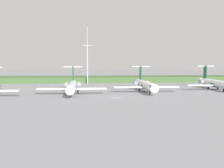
{
  "coord_description": "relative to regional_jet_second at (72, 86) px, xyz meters",
  "views": [
    {
      "loc": [
        -9.4,
        -98.46,
        11.19
      ],
      "look_at": [
        0.0,
        15.16,
        3.0
      ],
      "focal_mm": 53.07,
      "sensor_mm": 36.0,
      "label": 1
    }
  ],
  "objects": [
    {
      "name": "regional_jet_third",
      "position": [
        25.81,
        4.9,
        0.0
      ],
      "size": [
        22.81,
        31.0,
        9.0
      ],
      "color": "white",
      "rests_on": "ground"
    },
    {
      "name": "antenna_mast",
      "position": [
        5.57,
        47.78,
        8.98
      ],
      "size": [
        4.4,
        0.5,
        27.95
      ],
      "color": "#B2B2B7",
      "rests_on": "ground"
    },
    {
      "name": "regional_jet_second",
      "position": [
        0.0,
        0.0,
        0.0
      ],
      "size": [
        22.81,
        31.0,
        9.0
      ],
      "color": "white",
      "rests_on": "ground"
    },
    {
      "name": "regional_jet_fourth",
      "position": [
        53.89,
        11.3,
        0.0
      ],
      "size": [
        22.81,
        31.0,
        9.0
      ],
      "color": "white",
      "rests_on": "ground"
    },
    {
      "name": "ground_plane",
      "position": [
        13.66,
        17.4,
        -2.54
      ],
      "size": [
        500.0,
        500.0,
        0.0
      ],
      "primitive_type": "plane",
      "color": "gray"
    },
    {
      "name": "grass_berm",
      "position": [
        13.66,
        59.98,
        -1.12
      ],
      "size": [
        320.0,
        20.0,
        2.83
      ],
      "primitive_type": "cube",
      "color": "#426033",
      "rests_on": "ground"
    }
  ]
}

